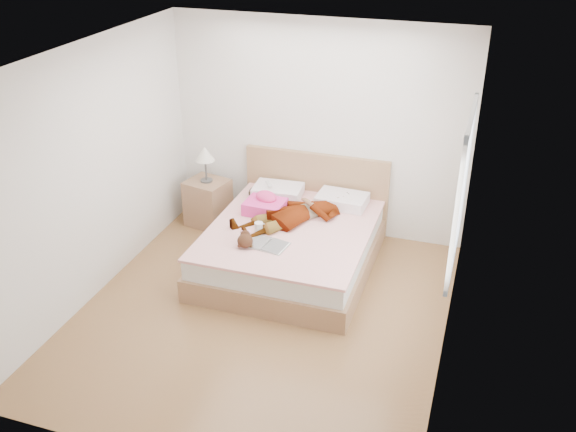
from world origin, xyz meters
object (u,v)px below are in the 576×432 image
object	(u,v)px
coffee_mug	(259,227)
plush_toy	(245,240)
phone	(269,184)
towel	(265,204)
woman	(299,209)
bed	(293,242)
magazine	(267,245)
nightstand	(208,199)

from	to	relation	value
coffee_mug	plush_toy	size ratio (longest dim) A/B	0.52
phone	towel	distance (m)	0.40
phone	plush_toy	distance (m)	1.20
towel	woman	bearing A→B (deg)	-3.62
woman	bed	distance (m)	0.38
phone	plush_toy	world-z (taller)	phone
woman	coffee_mug	distance (m)	0.54
plush_toy	woman	bearing A→B (deg)	66.47
phone	bed	distance (m)	0.85
towel	coffee_mug	size ratio (longest dim) A/B	3.19
phone	coffee_mug	distance (m)	0.87
coffee_mug	magazine	bearing A→B (deg)	-54.69
nightstand	magazine	bearing A→B (deg)	-43.11
phone	towel	xyz separation A→B (m)	(0.09, -0.37, -0.09)
nightstand	coffee_mug	bearing A→B (deg)	-40.34
towel	magazine	size ratio (longest dim) A/B	1.00
magazine	nightstand	size ratio (longest dim) A/B	0.44
bed	towel	world-z (taller)	bed
bed	woman	bearing A→B (deg)	85.27
magazine	plush_toy	xyz separation A→B (m)	(-0.21, -0.08, 0.07)
woman	towel	xyz separation A→B (m)	(-0.41, 0.03, -0.01)
coffee_mug	woman	bearing A→B (deg)	54.19
bed	coffee_mug	xyz separation A→B (m)	(-0.30, -0.28, 0.29)
phone	bed	bearing A→B (deg)	-97.74
bed	towel	size ratio (longest dim) A/B	4.52
woman	nightstand	distance (m)	1.43
woman	nightstand	size ratio (longest dim) A/B	1.50
nightstand	towel	bearing A→B (deg)	-23.81
phone	nightstand	size ratio (longest dim) A/B	0.09
magazine	plush_toy	distance (m)	0.24
woman	bed	bearing A→B (deg)	-53.74
coffee_mug	towel	bearing A→B (deg)	101.74
magazine	bed	bearing A→B (deg)	78.10
towel	plush_toy	xyz separation A→B (m)	(0.07, -0.80, -0.02)
phone	nightstand	xyz separation A→B (m)	(-0.84, 0.04, -0.35)
phone	magazine	distance (m)	1.17
magazine	nightstand	bearing A→B (deg)	136.89
bed	coffee_mug	distance (m)	0.50
plush_toy	coffee_mug	bearing A→B (deg)	85.71
towel	coffee_mug	bearing A→B (deg)	-78.26
bed	towel	bearing A→B (deg)	155.45
coffee_mug	plush_toy	xyz separation A→B (m)	(-0.03, -0.34, 0.02)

